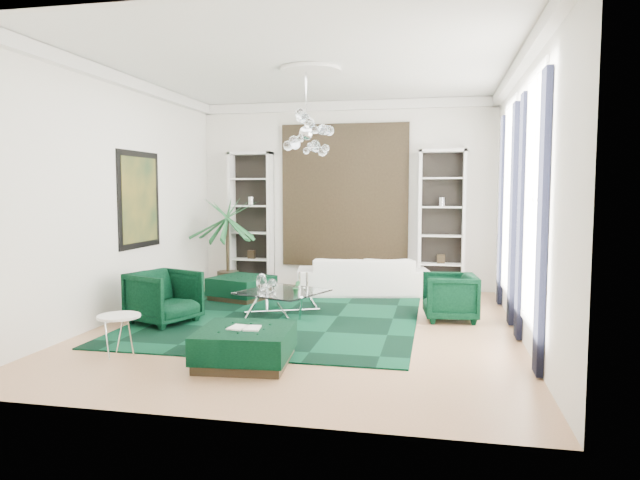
% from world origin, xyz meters
% --- Properties ---
extents(floor, '(6.00, 7.00, 0.02)m').
position_xyz_m(floor, '(0.00, 0.00, -0.01)').
color(floor, tan).
rests_on(floor, ground).
extents(ceiling, '(6.00, 7.00, 0.02)m').
position_xyz_m(ceiling, '(0.00, 0.00, 3.81)').
color(ceiling, white).
rests_on(ceiling, ground).
extents(wall_back, '(6.00, 0.02, 3.80)m').
position_xyz_m(wall_back, '(0.00, 3.51, 1.90)').
color(wall_back, white).
rests_on(wall_back, ground).
extents(wall_front, '(6.00, 0.02, 3.80)m').
position_xyz_m(wall_front, '(0.00, -3.51, 1.90)').
color(wall_front, white).
rests_on(wall_front, ground).
extents(wall_left, '(0.02, 7.00, 3.80)m').
position_xyz_m(wall_left, '(-3.01, 0.00, 1.90)').
color(wall_left, white).
rests_on(wall_left, ground).
extents(wall_right, '(0.02, 7.00, 3.80)m').
position_xyz_m(wall_right, '(3.01, 0.00, 1.90)').
color(wall_right, white).
rests_on(wall_right, ground).
extents(crown_molding, '(6.00, 7.00, 0.18)m').
position_xyz_m(crown_molding, '(0.00, 0.00, 3.70)').
color(crown_molding, white).
rests_on(crown_molding, ceiling).
extents(ceiling_medallion, '(0.90, 0.90, 0.05)m').
position_xyz_m(ceiling_medallion, '(0.00, 0.30, 3.77)').
color(ceiling_medallion, white).
rests_on(ceiling_medallion, ceiling).
extents(tapestry, '(2.50, 0.06, 2.80)m').
position_xyz_m(tapestry, '(0.00, 3.46, 1.90)').
color(tapestry, black).
rests_on(tapestry, wall_back).
extents(shelving_left, '(0.90, 0.38, 2.80)m').
position_xyz_m(shelving_left, '(-1.95, 3.31, 1.40)').
color(shelving_left, white).
rests_on(shelving_left, floor).
extents(shelving_right, '(0.90, 0.38, 2.80)m').
position_xyz_m(shelving_right, '(1.95, 3.31, 1.40)').
color(shelving_right, white).
rests_on(shelving_right, floor).
extents(painting, '(0.04, 1.30, 1.60)m').
position_xyz_m(painting, '(-2.97, 0.60, 1.85)').
color(painting, black).
rests_on(painting, wall_left).
extents(window_near, '(0.03, 1.10, 2.90)m').
position_xyz_m(window_near, '(2.99, -0.90, 1.90)').
color(window_near, white).
rests_on(window_near, wall_right).
extents(curtain_near_a, '(0.07, 0.30, 3.25)m').
position_xyz_m(curtain_near_a, '(2.96, -1.68, 1.65)').
color(curtain_near_a, black).
rests_on(curtain_near_a, floor).
extents(curtain_near_b, '(0.07, 0.30, 3.25)m').
position_xyz_m(curtain_near_b, '(2.96, -0.12, 1.65)').
color(curtain_near_b, black).
rests_on(curtain_near_b, floor).
extents(window_far, '(0.03, 1.10, 2.90)m').
position_xyz_m(window_far, '(2.99, 1.50, 1.90)').
color(window_far, white).
rests_on(window_far, wall_right).
extents(curtain_far_a, '(0.07, 0.30, 3.25)m').
position_xyz_m(curtain_far_a, '(2.96, 0.72, 1.65)').
color(curtain_far_a, black).
rests_on(curtain_far_a, floor).
extents(curtain_far_b, '(0.07, 0.30, 3.25)m').
position_xyz_m(curtain_far_b, '(2.96, 2.28, 1.65)').
color(curtain_far_b, black).
rests_on(curtain_far_b, floor).
extents(rug, '(4.20, 5.00, 0.02)m').
position_xyz_m(rug, '(-0.52, 0.69, 0.01)').
color(rug, black).
rests_on(rug, floor).
extents(sofa, '(2.62, 1.44, 0.72)m').
position_xyz_m(sofa, '(0.47, 2.75, 0.36)').
color(sofa, white).
rests_on(sofa, floor).
extents(armchair_left, '(1.13, 1.12, 0.80)m').
position_xyz_m(armchair_left, '(-2.14, -0.25, 0.40)').
color(armchair_left, black).
rests_on(armchair_left, floor).
extents(armchair_right, '(0.88, 0.86, 0.73)m').
position_xyz_m(armchair_right, '(2.07, 0.86, 0.36)').
color(armchair_right, black).
rests_on(armchair_right, floor).
extents(coffee_table, '(1.51, 1.51, 0.40)m').
position_xyz_m(coffee_table, '(-0.54, 0.65, 0.20)').
color(coffee_table, white).
rests_on(coffee_table, floor).
extents(ottoman_side, '(1.20, 1.20, 0.42)m').
position_xyz_m(ottoman_side, '(-1.64, 1.79, 0.21)').
color(ottoman_side, black).
rests_on(ottoman_side, floor).
extents(ottoman_front, '(1.13, 1.13, 0.42)m').
position_xyz_m(ottoman_front, '(-0.29, -1.92, 0.21)').
color(ottoman_front, black).
rests_on(ottoman_front, floor).
extents(book, '(0.37, 0.25, 0.03)m').
position_xyz_m(book, '(-0.29, -1.92, 0.43)').
color(book, white).
rests_on(book, ottoman_front).
extents(side_table, '(0.54, 0.54, 0.49)m').
position_xyz_m(side_table, '(-1.89, -1.92, 0.25)').
color(side_table, white).
rests_on(side_table, floor).
extents(palm, '(1.55, 1.55, 2.39)m').
position_xyz_m(palm, '(-2.21, 2.61, 1.19)').
color(palm, '#226735').
rests_on(palm, floor).
extents(chandelier, '(0.97, 0.97, 0.76)m').
position_xyz_m(chandelier, '(-0.07, 0.29, 2.85)').
color(chandelier, white).
rests_on(chandelier, ceiling).
extents(table_plant, '(0.15, 0.13, 0.22)m').
position_xyz_m(table_plant, '(-0.25, 0.40, 0.51)').
color(table_plant, '#226735').
rests_on(table_plant, coffee_table).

